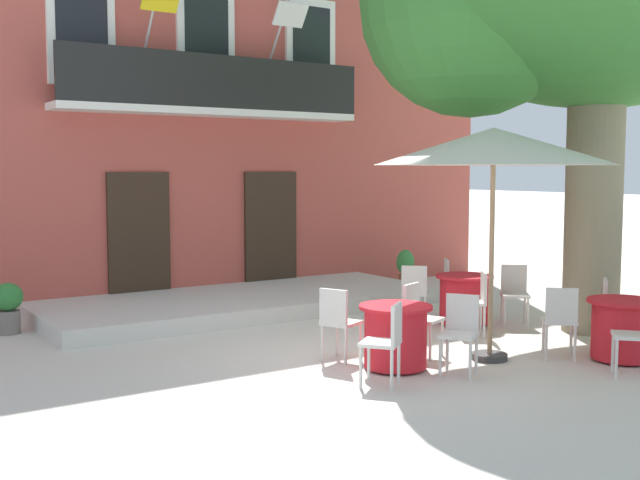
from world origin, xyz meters
TOP-DOWN VIEW (x-y plane):
  - ground_plane at (0.00, 0.00)m, footprint 120.00×120.00m
  - building_facade at (0.34, 6.99)m, footprint 13.00×5.09m
  - entrance_step_platform at (0.34, 3.65)m, footprint 6.72×2.71m
  - cafe_table_near_tree at (-0.01, -0.83)m, footprint 0.86×0.86m
  - cafe_chair_near_tree_0 at (-0.55, -1.35)m, footprint 0.56×0.56m
  - cafe_chair_near_tree_1 at (0.47, -1.41)m, footprint 0.56×0.56m
  - cafe_chair_near_tree_2 at (0.66, -0.47)m, footprint 0.52×0.52m
  - cafe_chair_near_tree_3 at (-0.37, -0.17)m, footprint 0.53×0.53m
  - cafe_table_middle at (2.52, 0.65)m, footprint 0.86×0.86m
  - cafe_chair_middle_0 at (1.91, 1.09)m, footprint 0.56×0.56m
  - cafe_chair_middle_1 at (2.13, 0.01)m, footprint 0.56×0.56m
  - cafe_chair_middle_2 at (3.14, 0.22)m, footprint 0.56×0.56m
  - cafe_chair_middle_3 at (2.90, 1.30)m, footprint 0.56×0.56m
  - cafe_table_front at (2.57, -2.05)m, footprint 0.86×0.86m
  - cafe_chair_front_0 at (3.11, -1.52)m, footprint 0.56×0.56m
  - cafe_chair_front_1 at (1.98, -1.59)m, footprint 0.57×0.57m
  - cafe_chair_front_2 at (2.07, -2.61)m, footprint 0.57×0.57m
  - cafe_umbrella at (1.25, -1.12)m, footprint 2.90×2.90m
  - ground_planter_left at (-3.38, 3.78)m, footprint 0.42×0.42m
  - ground_planter_right at (4.05, 3.88)m, footprint 0.35×0.35m

SIDE VIEW (x-z plane):
  - ground_plane at x=0.00m, z-range 0.00..0.00m
  - entrance_step_platform at x=0.34m, z-range 0.00..0.25m
  - cafe_table_near_tree at x=-0.01m, z-range 0.01..0.77m
  - cafe_table_middle at x=2.52m, z-range 0.01..0.77m
  - cafe_table_front at x=2.57m, z-range 0.01..0.77m
  - ground_planter_left at x=-3.38m, z-range 0.05..0.78m
  - ground_planter_right at x=4.05m, z-range 0.04..0.82m
  - cafe_chair_near_tree_0 at x=-0.55m, z-range 0.07..0.98m
  - cafe_chair_near_tree_1 at x=0.47m, z-range 0.07..0.98m
  - cafe_chair_near_tree_2 at x=0.66m, z-range 0.07..0.98m
  - cafe_chair_near_tree_3 at x=-0.37m, z-range 0.07..0.98m
  - cafe_chair_middle_0 at x=1.91m, z-range 0.07..0.98m
  - cafe_chair_middle_1 at x=2.13m, z-range 0.07..0.98m
  - cafe_chair_middle_2 at x=3.14m, z-range 0.07..0.98m
  - cafe_chair_middle_3 at x=2.90m, z-range 0.07..0.98m
  - cafe_chair_front_0 at x=3.11m, z-range 0.07..0.98m
  - cafe_chair_front_1 at x=1.98m, z-range 0.07..0.98m
  - cafe_chair_front_2 at x=2.07m, z-range 0.07..0.98m
  - cafe_umbrella at x=1.25m, z-range 1.19..4.04m
  - building_facade at x=0.34m, z-range 0.00..7.50m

